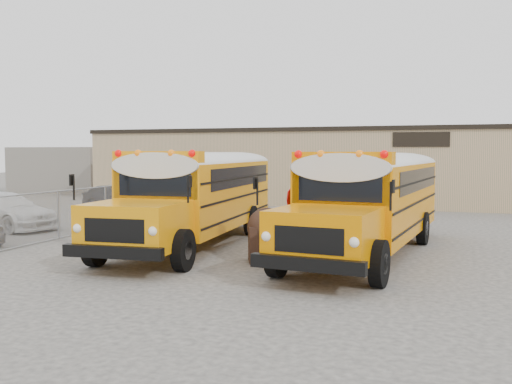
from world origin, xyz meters
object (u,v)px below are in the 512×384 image
(tarp_bundle, at_px, (267,234))
(car_dark, at_px, (119,198))
(school_bus_left, at_px, (249,180))
(car_white, at_px, (3,211))
(school_bus_right, at_px, (407,183))

(tarp_bundle, bearing_deg, car_dark, 137.63)
(school_bus_left, height_order, car_white, school_bus_left)
(school_bus_left, xyz_separation_m, tarp_bundle, (3.90, -9.28, -1.08))
(tarp_bundle, height_order, car_white, tarp_bundle)
(tarp_bundle, relative_size, car_dark, 0.37)
(school_bus_right, height_order, tarp_bundle, school_bus_right)
(school_bus_left, bearing_deg, tarp_bundle, -67.19)
(school_bus_right, bearing_deg, tarp_bundle, -109.47)
(car_dark, bearing_deg, school_bus_right, -81.20)
(school_bus_right, relative_size, car_white, 2.16)
(school_bus_left, height_order, car_dark, school_bus_left)
(car_white, bearing_deg, tarp_bundle, -93.19)
(tarp_bundle, xyz_separation_m, car_dark, (-12.05, 10.99, -0.11))
(tarp_bundle, bearing_deg, school_bus_right, 70.53)
(school_bus_right, relative_size, tarp_bundle, 7.13)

